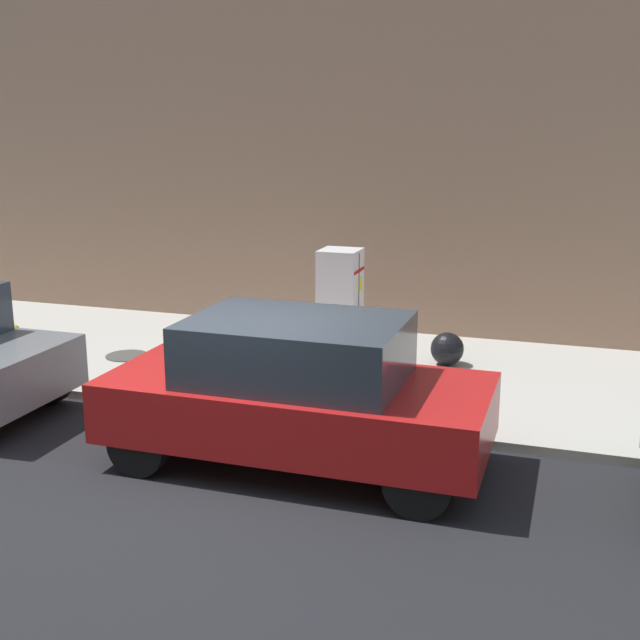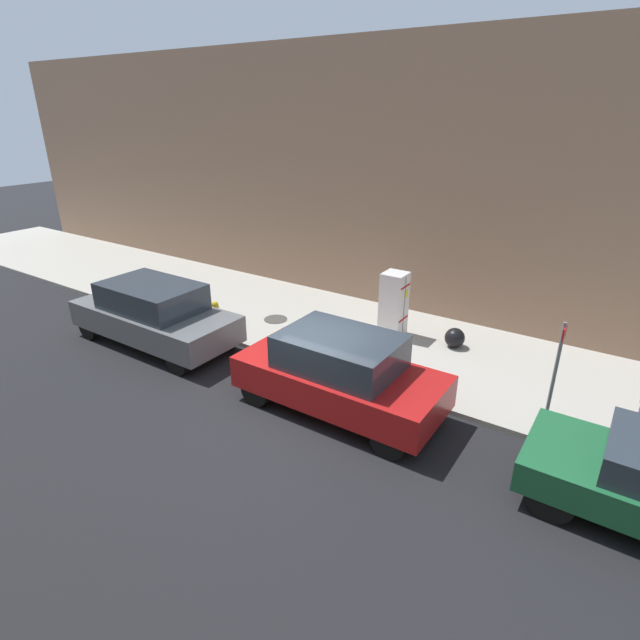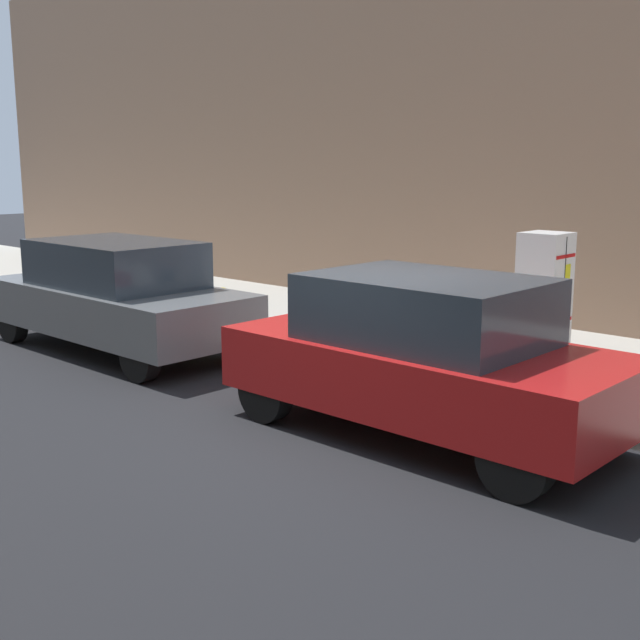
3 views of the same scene
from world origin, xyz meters
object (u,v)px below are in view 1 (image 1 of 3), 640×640
at_px(discarded_refrigerator, 340,305).
at_px(trash_bag, 447,349).
at_px(parked_suv_red, 297,391).
at_px(fire_hydrant, 15,349).

distance_m(discarded_refrigerator, trash_bag, 1.86).
bearing_deg(discarded_refrigerator, trash_bag, 96.60).
bearing_deg(trash_bag, discarded_refrigerator, -83.40).
xyz_separation_m(discarded_refrigerator, parked_suv_red, (3.90, 0.67, -0.12)).
relative_size(discarded_refrigerator, trash_bag, 3.41).
bearing_deg(trash_bag, fire_hydrant, -67.39).
height_order(trash_bag, parked_suv_red, parked_suv_red).
xyz_separation_m(discarded_refrigerator, trash_bag, (-0.20, 1.73, -0.64)).
xyz_separation_m(fire_hydrant, parked_suv_red, (1.52, 5.14, 0.37)).
xyz_separation_m(trash_bag, parked_suv_red, (4.10, -1.07, 0.52)).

